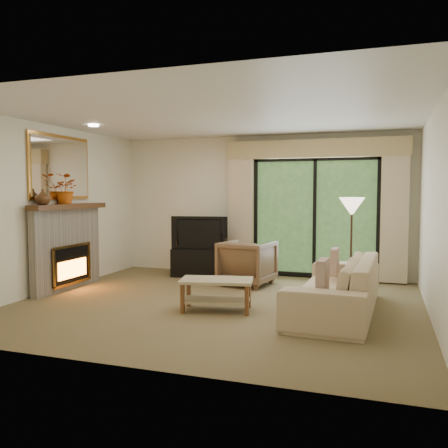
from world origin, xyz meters
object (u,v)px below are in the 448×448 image
(sofa, at_px, (335,285))
(coffee_table, at_px, (217,295))
(media_console, at_px, (201,262))
(armchair, at_px, (247,263))

(sofa, xyz_separation_m, coffee_table, (-1.49, -0.41, -0.14))
(media_console, height_order, sofa, sofa)
(media_console, xyz_separation_m, coffee_table, (1.14, -2.30, -0.05))
(sofa, height_order, coffee_table, sofa)
(armchair, bearing_deg, coffee_table, 102.08)
(armchair, relative_size, coffee_table, 0.88)
(sofa, bearing_deg, armchair, -128.84)
(sofa, distance_m, coffee_table, 1.55)
(coffee_table, bearing_deg, media_console, 103.95)
(media_console, distance_m, armchair, 1.18)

